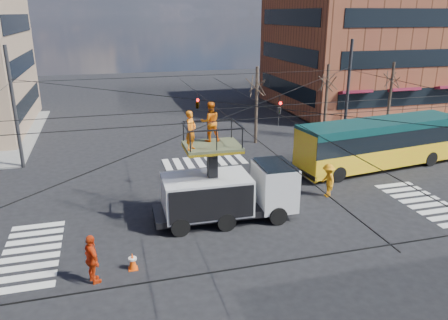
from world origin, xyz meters
TOP-DOWN VIEW (x-y plane):
  - ground at (0.00, 0.00)m, footprint 120.00×120.00m
  - sidewalk_ne at (21.00, 21.00)m, footprint 18.00×18.00m
  - crosswalks at (0.00, 0.00)m, footprint 22.40×22.40m
  - building_ne at (21.98, 23.98)m, footprint 20.06×16.06m
  - overhead_network at (-0.07, 0.40)m, footprint 24.24×24.24m
  - tree_a at (5.00, 13.50)m, footprint 2.00×2.00m
  - tree_b at (11.00, 13.50)m, footprint 2.00×2.00m
  - tree_c at (17.00, 13.50)m, footprint 2.00×2.00m
  - utility_truck at (-0.88, 0.96)m, footprint 7.05×2.79m
  - city_bus at (10.89, 5.75)m, footprint 11.95×4.13m
  - traffic_cone at (-5.85, -2.40)m, footprint 0.36×0.36m
  - worker_ground at (-7.35, -2.93)m, footprint 0.89×1.27m
  - flagger at (5.29, 2.20)m, footprint 0.80×1.29m

SIDE VIEW (x-z plane):
  - ground at x=0.00m, z-range 0.00..0.00m
  - crosswalks at x=0.00m, z-range 0.00..0.02m
  - sidewalk_ne at x=21.00m, z-range 0.00..0.12m
  - traffic_cone at x=-5.85m, z-range 0.00..0.73m
  - flagger at x=5.29m, z-range 0.00..1.92m
  - worker_ground at x=-7.35m, z-range 0.00..2.00m
  - city_bus at x=10.89m, z-range 0.12..3.32m
  - utility_truck at x=-0.88m, z-range -0.96..4.92m
  - overhead_network at x=-0.07m, z-range 0.29..8.29m
  - tree_a at x=5.00m, z-range 1.63..7.63m
  - tree_b at x=11.00m, z-range 1.63..7.63m
  - tree_c at x=17.00m, z-range 1.63..7.63m
  - building_ne at x=21.98m, z-range 0.00..14.00m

